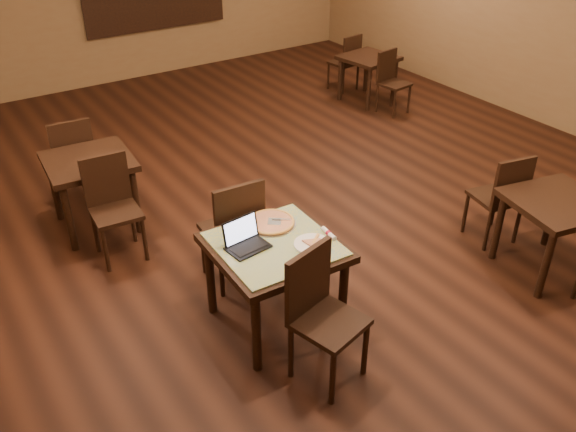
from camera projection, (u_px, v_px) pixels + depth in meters
ground at (310, 208)px, 6.47m from camera, size 10.00×10.00×0.00m
wall_right at (575, 13)px, 7.57m from camera, size 0.02×10.00×3.00m
tiled_table at (275, 254)px, 4.61m from camera, size 0.95×0.95×0.76m
chair_main_near at (320, 308)px, 4.21m from camera, size 0.54×0.54×1.02m
chair_main_far at (235, 227)px, 5.08m from camera, size 0.47×0.47×1.03m
laptop at (245, 239)px, 4.50m from camera, size 0.33×0.27×0.21m
plate at (312, 244)px, 4.53m from camera, size 0.28×0.28×0.02m
pizza_slice at (312, 243)px, 4.52m from camera, size 0.24×0.24×0.02m
pizza_pan at (271, 224)px, 4.78m from camera, size 0.40×0.40×0.01m
pizza_whole at (271, 222)px, 4.77m from camera, size 0.37×0.37×0.03m
spatula at (274, 221)px, 4.76m from camera, size 0.26×0.24×0.01m
napkin_roll at (329, 233)px, 4.64m from camera, size 0.05×0.17×0.04m
other_table_a at (368, 64)px, 8.87m from camera, size 0.80×0.80×0.67m
other_table_a_chair_near at (391, 78)px, 8.54m from camera, size 0.42×0.42×0.86m
other_table_a_chair_far at (347, 59)px, 9.27m from camera, size 0.42×0.42×0.86m
other_table_b at (90, 170)px, 5.87m from camera, size 0.85×0.85×0.75m
other_table_b_chair_near at (112, 202)px, 5.51m from camera, size 0.45×0.45×0.97m
other_table_b_chair_far at (73, 156)px, 6.30m from camera, size 0.45×0.45×0.97m
other_table_c at (556, 212)px, 5.25m from camera, size 0.91×0.91×0.72m
other_table_c_chair_far at (502, 194)px, 5.66m from camera, size 0.48×0.48×0.93m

